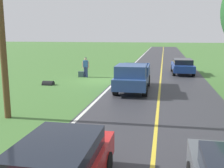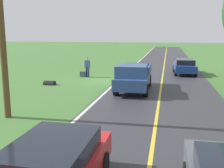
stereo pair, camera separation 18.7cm
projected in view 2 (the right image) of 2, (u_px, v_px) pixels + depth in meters
The scene contains 10 objects.
ground_plane at pixel (102, 81), 21.39m from camera, with size 200.00×200.00×0.00m, color #427033.
road_surface at pixel (162, 83), 20.44m from camera, with size 7.30×120.00×0.00m, color #333338.
lane_edge_line at pixel (117, 81), 21.14m from camera, with size 0.16×117.60×0.00m, color silver.
lane_centre_line at pixel (162, 83), 20.44m from camera, with size 0.14×117.60×0.00m, color gold.
hitchhiker_walking at pixel (87, 66), 23.05m from camera, with size 0.62×0.51×1.75m.
suitcase_carried at pixel (83, 74), 23.18m from camera, with size 0.20×0.46×0.50m, color #384C56.
pickup_truck_passing at pixel (134, 76), 17.36m from camera, with size 2.15×5.42×1.82m.
sedan_near_oncoming at pixel (184, 66), 24.83m from camera, with size 2.04×4.46×1.41m.
utility_pole_roadside at pixel (1, 24), 11.26m from camera, with size 0.28×0.28×8.25m, color brown.
drainage_culvert at pixel (50, 85), 19.69m from camera, with size 0.60×0.60×0.80m, color black.
Camera 2 is at (-5.11, 20.46, 3.70)m, focal length 42.56 mm.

